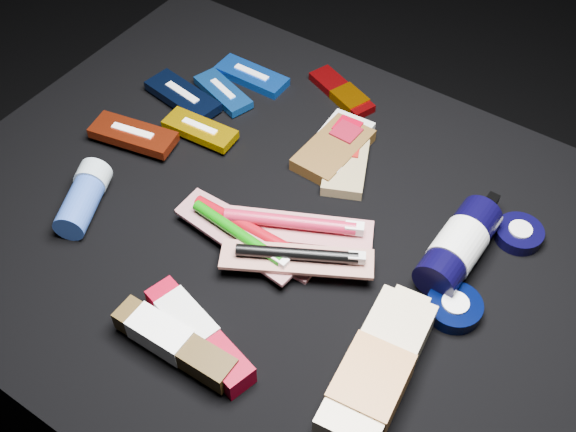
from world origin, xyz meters
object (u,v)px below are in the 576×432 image
Objects in this scene: lotion_bottle at (459,246)px; deodorant_stick at (84,198)px; bodywash_bottle at (376,372)px; toothpaste_carton_red at (195,331)px.

lotion_bottle reaches higher than deodorant_stick.
lotion_bottle is at bearing 83.25° from bodywash_bottle.
deodorant_stick reaches higher than bodywash_bottle.
bodywash_bottle is 0.48m from deodorant_stick.
deodorant_stick is at bearing 178.57° from toothpaste_carton_red.
bodywash_bottle is at bearing -24.75° from deodorant_stick.
toothpaste_carton_red is at bearing -125.23° from lotion_bottle.
toothpaste_carton_red is (0.27, -0.08, -0.01)m from deodorant_stick.
lotion_bottle reaches higher than bodywash_bottle.
bodywash_bottle is 1.78× the size of deodorant_stick.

